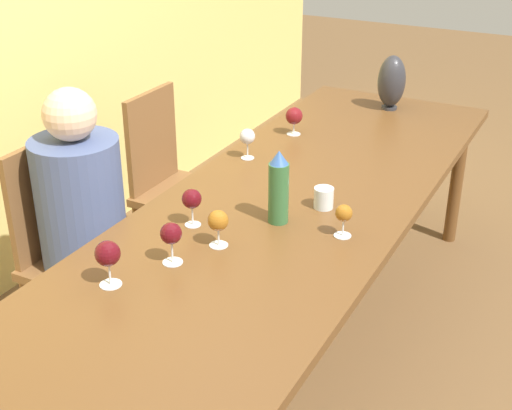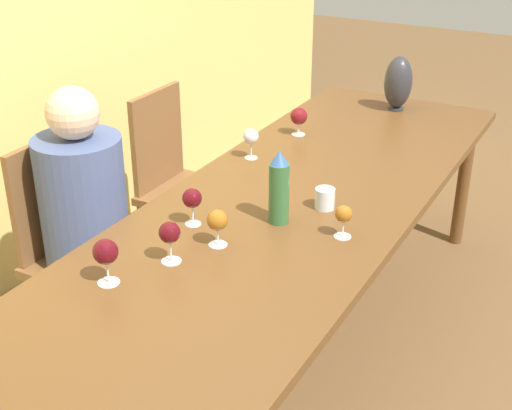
% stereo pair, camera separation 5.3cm
% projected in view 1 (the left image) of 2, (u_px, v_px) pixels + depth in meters
% --- Properties ---
extents(ground_plane, '(14.00, 14.00, 0.00)m').
position_uv_depth(ground_plane, '(280.00, 362.00, 3.12)').
color(ground_plane, brown).
extents(dining_table, '(3.12, 0.96, 0.77)m').
position_uv_depth(dining_table, '(283.00, 219.00, 2.81)').
color(dining_table, brown).
rests_on(dining_table, ground_plane).
extents(water_bottle, '(0.08, 0.08, 0.28)m').
position_uv_depth(water_bottle, '(279.00, 188.00, 2.60)').
color(water_bottle, '#336638').
rests_on(water_bottle, dining_table).
extents(water_tumbler, '(0.08, 0.08, 0.08)m').
position_uv_depth(water_tumbler, '(324.00, 198.00, 2.74)').
color(water_tumbler, silver).
rests_on(water_tumbler, dining_table).
extents(vase, '(0.15, 0.15, 0.29)m').
position_uv_depth(vase, '(391.00, 82.00, 3.77)').
color(vase, '#2D2D33').
rests_on(vase, dining_table).
extents(wine_glass_0, '(0.08, 0.08, 0.16)m').
position_uv_depth(wine_glass_0, '(108.00, 254.00, 2.21)').
color(wine_glass_0, silver).
rests_on(wine_glass_0, dining_table).
extents(wine_glass_1, '(0.07, 0.07, 0.14)m').
position_uv_depth(wine_glass_1, '(192.00, 200.00, 2.58)').
color(wine_glass_1, silver).
rests_on(wine_glass_1, dining_table).
extents(wine_glass_2, '(0.07, 0.07, 0.14)m').
position_uv_depth(wine_glass_2, '(218.00, 221.00, 2.45)').
color(wine_glass_2, silver).
rests_on(wine_glass_2, dining_table).
extents(wine_glass_3, '(0.06, 0.06, 0.12)m').
position_uv_depth(wine_glass_3, '(344.00, 214.00, 2.52)').
color(wine_glass_3, silver).
rests_on(wine_glass_3, dining_table).
extents(wine_glass_4, '(0.07, 0.07, 0.15)m').
position_uv_depth(wine_glass_4, '(171.00, 235.00, 2.34)').
color(wine_glass_4, silver).
rests_on(wine_glass_4, dining_table).
extents(wine_glass_5, '(0.07, 0.07, 0.14)m').
position_uv_depth(wine_glass_5, '(247.00, 137.00, 3.17)').
color(wine_glass_5, silver).
rests_on(wine_glass_5, dining_table).
extents(wine_glass_6, '(0.08, 0.08, 0.14)m').
position_uv_depth(wine_glass_6, '(294.00, 116.00, 3.45)').
color(wine_glass_6, silver).
rests_on(wine_glass_6, dining_table).
extents(chair_near, '(0.44, 0.44, 0.95)m').
position_uv_depth(chair_near, '(72.00, 247.00, 3.03)').
color(chair_near, brown).
rests_on(chair_near, ground_plane).
extents(chair_far, '(0.44, 0.44, 0.95)m').
position_uv_depth(chair_far, '(174.00, 180.00, 3.66)').
color(chair_far, brown).
rests_on(chair_far, ground_plane).
extents(person_near, '(0.36, 0.36, 1.21)m').
position_uv_depth(person_near, '(85.00, 221.00, 2.93)').
color(person_near, '#2D2D38').
rests_on(person_near, ground_plane).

